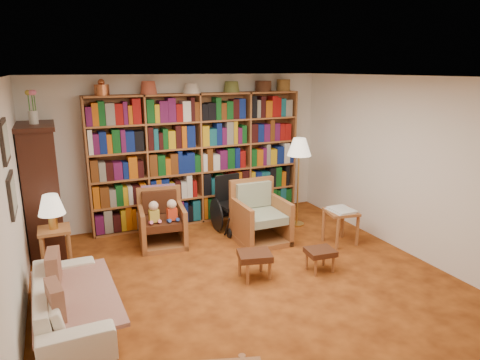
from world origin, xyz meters
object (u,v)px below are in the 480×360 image
armchair_leather (161,221)px  wheelchair (230,205)px  sofa (70,301)px  side_table_lamp (55,240)px  footstool_a (255,257)px  floor_lamp (299,151)px  footstool_b (320,253)px  armchair_sage (258,218)px  side_table_papers (341,217)px

armchair_leather → wheelchair: size_ratio=0.95×
sofa → wheelchair: size_ratio=1.90×
side_table_lamp → footstool_a: size_ratio=1.24×
footstool_a → floor_lamp: bearing=43.9°
side_table_lamp → armchair_leather: armchair_leather is taller
side_table_lamp → footstool_b: 3.45m
armchair_leather → wheelchair: wheelchair is taller
armchair_sage → floor_lamp: (0.89, 0.30, 0.94)m
armchair_leather → footstool_a: size_ratio=1.77×
armchair_leather → footstool_b: size_ratio=2.19×
armchair_sage → wheelchair: size_ratio=1.03×
armchair_sage → side_table_papers: 1.25m
side_table_lamp → wheelchair: bearing=10.6°
armchair_leather → footstool_a: (0.81, -1.59, -0.07)m
sofa → armchair_leather: 2.19m
side_table_lamp → wheelchair: wheelchair is taller
sofa → floor_lamp: bearing=-68.4°
floor_lamp → side_table_papers: floor_lamp is taller
side_table_lamp → floor_lamp: floor_lamp is taller
footstool_a → footstool_b: footstool_a is taller
sofa → footstool_a: 2.19m
side_table_papers → armchair_leather: bearing=155.9°
side_table_papers → footstool_b: bearing=-140.9°
side_table_lamp → armchair_sage: size_ratio=0.64×
armchair_leather → footstool_b: armchair_leather is taller
armchair_sage → footstool_b: armchair_sage is taller
sofa → footstool_b: size_ratio=4.39×
footstool_a → side_table_lamp: bearing=151.8°
side_table_papers → footstool_a: 1.75m
side_table_papers → footstool_a: side_table_papers is taller
sofa → side_table_papers: 3.91m
footstool_b → armchair_leather: bearing=133.6°
sofa → footstool_a: size_ratio=3.55×
wheelchair → footstool_b: bearing=-75.6°
footstool_b → wheelchair: bearing=104.4°
armchair_sage → side_table_papers: armchair_sage is taller
side_table_lamp → armchair_leather: (1.48, 0.37, -0.08)m
armchair_leather → footstool_a: bearing=-63.1°
armchair_leather → side_table_papers: bearing=-24.1°
wheelchair → floor_lamp: 1.44m
sofa → side_table_lamp: (-0.10, 1.34, 0.18)m
sofa → floor_lamp: floor_lamp is taller
sofa → armchair_leather: bearing=-40.1°
side_table_lamp → footstool_b: size_ratio=1.53×
wheelchair → sofa: bearing=-144.5°
sofa → floor_lamp: (3.67, 1.55, 1.04)m
armchair_sage → floor_lamp: bearing=18.9°
sofa → armchair_sage: size_ratio=1.85×
wheelchair → footstool_b: 1.96m
armchair_leather → floor_lamp: bearing=-4.0°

